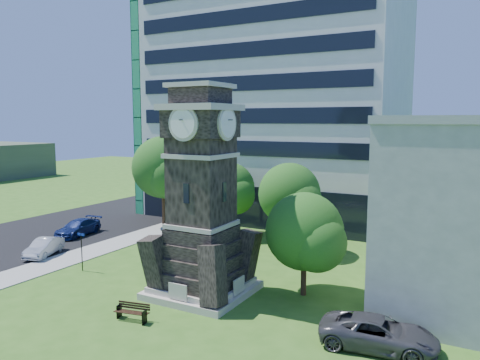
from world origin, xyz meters
The scene contains 14 objects.
ground centered at (0.00, 0.00, 0.00)m, with size 160.00×160.00×0.00m, color #32601B.
sidewalk centered at (-9.50, 5.00, 0.03)m, with size 3.00×70.00×0.06m, color gray.
street centered at (-18.00, 5.00, 0.01)m, with size 14.00×80.00×0.02m, color black.
clock_tower centered at (3.00, 2.00, 5.28)m, with size 5.40×5.40×12.22m.
office_tall centered at (-3.20, 25.84, 14.22)m, with size 26.20×15.11×28.60m.
car_street_mid centered at (-11.82, 2.76, 0.65)m, with size 1.37×3.93×1.30m, color #A5A8AD.
car_street_north centered at (-14.52, 8.48, 0.70)m, with size 1.96×4.81×1.40m, color navy.
car_east_lot centered at (13.63, 0.13, 0.72)m, with size 2.40×5.20×1.44m, color #424146.
park_bench centered at (1.92, -2.88, 0.49)m, with size 1.79×0.48×0.92m.
street_sign centered at (-6.50, 1.57, 1.68)m, with size 0.65×0.06×2.69m.
tree_nw centered at (-9.87, 14.99, 5.53)m, with size 6.50×5.91×8.72m.
tree_nc centered at (-2.75, 15.12, 4.07)m, with size 5.04×4.58×6.54m.
tree_ne centered at (4.05, 12.69, 4.39)m, with size 5.27×4.79×6.97m.
tree_east centered at (8.37, 4.67, 3.66)m, with size 4.98×4.53×6.08m.
Camera 1 is at (17.75, -20.26, 10.15)m, focal length 35.00 mm.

